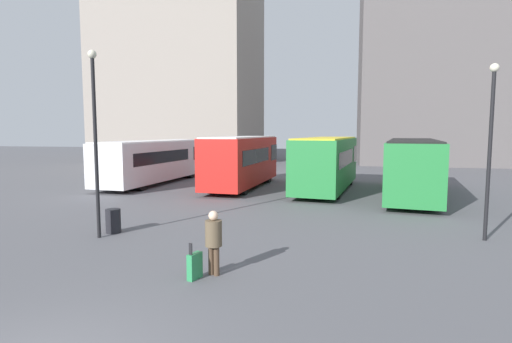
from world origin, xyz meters
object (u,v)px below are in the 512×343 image
(bus_3, at_px, (412,165))
(trash_bin, at_px, (113,221))
(suitcase, at_px, (195,266))
(lamp_post_0, at_px, (490,138))
(bus_0, at_px, (156,160))
(bus_1, at_px, (243,160))
(traveler, at_px, (214,237))
(lamp_post_1, at_px, (95,130))
(bus_2, at_px, (327,162))

(bus_3, distance_m, trash_bin, 16.07)
(suitcase, xyz_separation_m, lamp_post_0, (8.13, 5.30, 3.04))
(bus_3, distance_m, suitcase, 16.32)
(trash_bin, bearing_deg, bus_0, 110.07)
(suitcase, distance_m, lamp_post_0, 10.17)
(bus_1, height_order, traveler, bus_1)
(bus_0, distance_m, suitcase, 19.29)
(lamp_post_0, bearing_deg, bus_3, 95.06)
(bus_1, distance_m, lamp_post_1, 13.27)
(suitcase, bearing_deg, lamp_post_0, -40.12)
(bus_3, height_order, suitcase, bus_3)
(bus_1, height_order, lamp_post_0, lamp_post_0)
(lamp_post_0, xyz_separation_m, lamp_post_1, (-12.67, -2.36, 0.25))
(traveler, xyz_separation_m, lamp_post_0, (7.76, 4.94, 2.40))
(bus_0, distance_m, lamp_post_1, 14.84)
(bus_1, bearing_deg, bus_3, -94.65)
(trash_bin, bearing_deg, bus_3, 42.86)
(bus_0, distance_m, bus_2, 11.93)
(lamp_post_0, distance_m, trash_bin, 13.01)
(bus_2, distance_m, suitcase, 16.06)
(bus_1, height_order, bus_2, bus_1)
(suitcase, height_order, lamp_post_0, lamp_post_0)
(bus_2, height_order, bus_3, bus_2)
(bus_3, bearing_deg, lamp_post_1, 142.62)
(bus_1, relative_size, bus_2, 0.94)
(trash_bin, bearing_deg, lamp_post_1, -98.94)
(traveler, xyz_separation_m, trash_bin, (-4.80, 3.27, -0.54))
(lamp_post_0, distance_m, lamp_post_1, 12.89)
(bus_0, xyz_separation_m, bus_2, (11.88, -1.08, 0.12))
(suitcase, distance_m, lamp_post_1, 6.34)
(bus_0, xyz_separation_m, trash_bin, (4.84, -13.23, -1.20))
(bus_0, bearing_deg, bus_3, -94.20)
(bus_1, relative_size, suitcase, 10.13)
(bus_3, distance_m, lamp_post_0, 9.41)
(bus_0, bearing_deg, traveler, -145.89)
(lamp_post_0, bearing_deg, suitcase, -146.88)
(bus_0, xyz_separation_m, lamp_post_1, (4.73, -13.93, 1.99))
(bus_3, bearing_deg, bus_2, 83.29)
(bus_2, xyz_separation_m, trash_bin, (-7.04, -12.15, -1.32))
(bus_1, xyz_separation_m, trash_bin, (-1.66, -12.33, -1.34))
(lamp_post_1, distance_m, trash_bin, 3.27)
(suitcase, xyz_separation_m, lamp_post_1, (-4.54, 2.94, 3.29))
(bus_0, relative_size, bus_2, 1.14)
(traveler, relative_size, lamp_post_1, 0.26)
(bus_0, bearing_deg, trash_bin, -156.10)
(bus_0, xyz_separation_m, traveler, (9.64, -16.51, -0.66))
(bus_0, relative_size, bus_1, 1.22)
(bus_2, height_order, lamp_post_0, lamp_post_0)
(traveler, bearing_deg, suitcase, 151.06)
(bus_3, xyz_separation_m, lamp_post_1, (-11.85, -11.59, 1.91))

